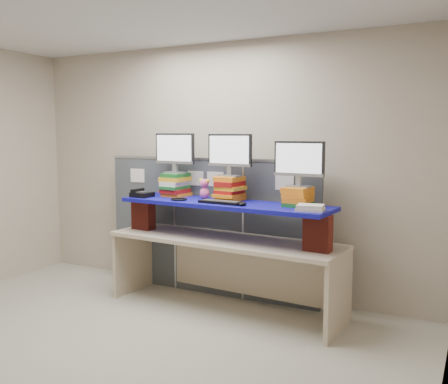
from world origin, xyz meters
The scene contains 18 objects.
room centered at (0.00, 0.00, 1.40)m, with size 5.00×4.00×2.80m.
cubicle_partition centered at (0.00, 1.78, 0.77)m, with size 2.60×0.06×1.53m.
desk centered at (0.40, 1.38, 0.59)m, with size 2.49×0.88×0.74m.
brick_pier_left centered at (-0.61, 1.40, 0.91)m, with size 0.24×0.13×0.33m, color maroon.
brick_pier_right centered at (1.40, 1.26, 0.91)m, with size 0.24×0.13×0.33m, color maroon.
blue_board centered at (0.40, 1.38, 1.09)m, with size 2.22×0.56×0.04m, color #0F0978.
book_stack_left centered at (-0.29, 1.55, 1.24)m, with size 0.27×0.32×0.25m.
book_stack_center centered at (0.40, 1.50, 1.23)m, with size 0.28×0.32×0.25m.
book_stack_right centered at (1.15, 1.45, 1.20)m, with size 0.25×0.31×0.18m.
monitor_left centered at (-0.29, 1.55, 1.61)m, with size 0.50×0.15×0.43m.
monitor_center centered at (0.40, 1.50, 1.60)m, with size 0.50×0.15×0.43m.
monitor_right centered at (1.15, 1.45, 1.54)m, with size 0.50×0.15×0.43m.
keyboard centered at (0.42, 1.27, 1.13)m, with size 0.46×0.18×0.03m.
mouse centered at (0.68, 1.22, 1.13)m, with size 0.06×0.11×0.04m, color black.
desk_phone centered at (-0.58, 1.32, 1.15)m, with size 0.21×0.19×0.09m.
headset centered at (-0.08, 1.29, 1.12)m, with size 0.17×0.17×0.02m, color black.
plush_toy centered at (0.10, 1.51, 1.22)m, with size 0.12×0.09×0.21m.
binder_stack centered at (1.35, 1.21, 1.14)m, with size 0.26×0.22×0.06m.
Camera 1 is at (2.67, -3.01, 1.79)m, focal length 40.00 mm.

